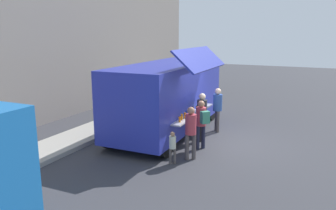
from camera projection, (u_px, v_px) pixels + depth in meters
ground_plane at (222, 143)px, 11.84m from camera, size 60.00×60.00×0.00m
curb_strip at (43, 152)px, 10.70m from camera, size 28.00×1.60×0.15m
food_truck_main at (168, 95)px, 12.80m from camera, size 6.49×3.27×3.37m
trash_bin at (157, 99)px, 17.10m from camera, size 0.60×0.60×0.99m
customer_front_ordering at (202, 113)px, 11.82m from camera, size 0.37×0.36×1.77m
customer_mid_with_backpack at (201, 120)px, 10.98m from camera, size 0.50×0.53×1.68m
customer_rear_waiting at (191, 128)px, 10.07m from camera, size 0.34×0.34×1.68m
customer_extra_browsing at (218, 106)px, 12.97m from camera, size 0.36×0.36×1.76m
child_near_queue at (173, 145)px, 9.79m from camera, size 0.21×0.21×1.01m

